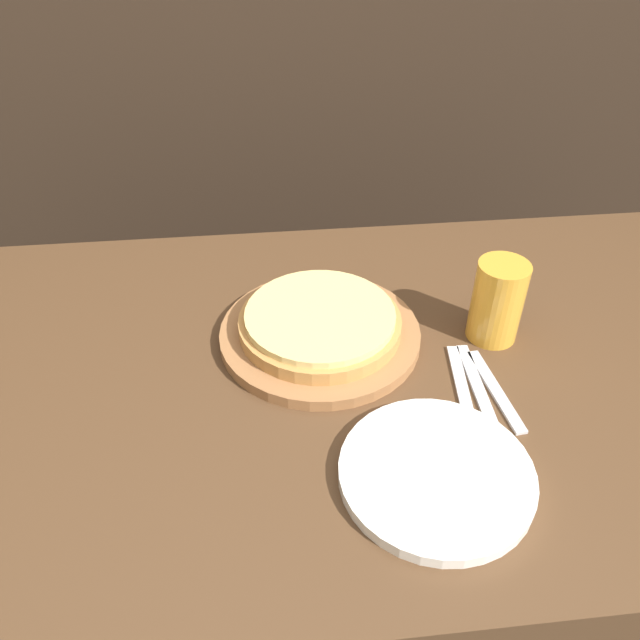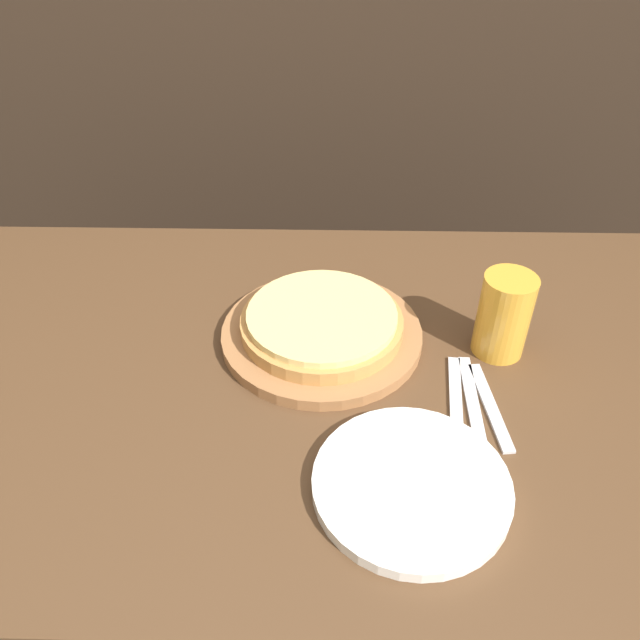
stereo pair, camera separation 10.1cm
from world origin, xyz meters
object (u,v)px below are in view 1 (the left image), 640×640
at_px(dinner_plate, 436,474).
at_px(spoon, 495,390).
at_px(pizza_on_board, 320,327).
at_px(fork, 463,393).
at_px(dinner_knife, 479,391).
at_px(beer_glass, 498,298).

height_order(dinner_plate, spoon, dinner_plate).
height_order(pizza_on_board, dinner_plate, pizza_on_board).
height_order(pizza_on_board, spoon, pizza_on_board).
relative_size(fork, spoon, 1.17).
relative_size(fork, dinner_knife, 1.00).
bearing_deg(spoon, beer_glass, 75.05).
xyz_separation_m(pizza_on_board, spoon, (0.25, -0.15, -0.02)).
relative_size(pizza_on_board, dinner_plate, 1.29).
bearing_deg(dinner_plate, pizza_on_board, 111.98).
height_order(beer_glass, fork, beer_glass).
distance_m(dinner_knife, spoon, 0.02).
bearing_deg(fork, pizza_on_board, 143.14).
distance_m(beer_glass, dinner_knife, 0.16).
xyz_separation_m(beer_glass, dinner_knife, (-0.06, -0.13, -0.07)).
relative_size(dinner_knife, spoon, 1.17).
bearing_deg(dinner_plate, dinner_knife, 54.57).
xyz_separation_m(beer_glass, dinner_plate, (-0.16, -0.28, -0.07)).
relative_size(dinner_plate, dinner_knife, 1.23).
bearing_deg(dinner_plate, fork, 61.57).
distance_m(fork, spoon, 0.05).
distance_m(beer_glass, spoon, 0.15).
bearing_deg(beer_glass, spoon, -104.95).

